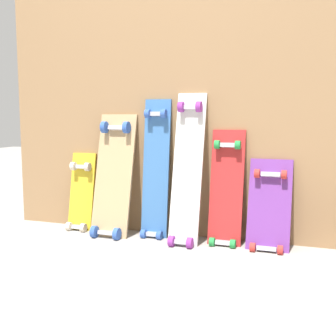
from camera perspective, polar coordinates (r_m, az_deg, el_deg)
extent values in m
plane|color=#9E9991|center=(2.59, 0.51, -9.19)|extent=(12.00, 12.00, 0.00)
cube|color=#99724C|center=(2.56, 1.03, 7.73)|extent=(2.22, 0.04, 1.51)
cube|color=gold|center=(2.78, -11.54, -3.81)|extent=(0.17, 0.12, 0.56)
cube|color=#B7B7BF|center=(2.77, -12.08, -7.76)|extent=(0.07, 0.04, 0.03)
cube|color=#B7B7BF|center=(2.77, -11.53, 0.17)|extent=(0.07, 0.04, 0.03)
cylinder|color=beige|center=(2.79, -13.18, -7.66)|extent=(0.03, 0.05, 0.05)
cylinder|color=beige|center=(2.73, -11.34, -7.90)|extent=(0.03, 0.05, 0.05)
cylinder|color=beige|center=(2.78, -12.62, 0.23)|extent=(0.03, 0.05, 0.05)
cylinder|color=beige|center=(2.72, -10.78, 0.15)|extent=(0.03, 0.05, 0.05)
cube|color=tan|center=(2.60, -7.35, -1.62)|extent=(0.24, 0.21, 0.80)
cube|color=#B7B7BF|center=(2.58, -8.25, -8.63)|extent=(0.11, 0.04, 0.03)
cube|color=#B7B7BF|center=(2.62, -6.94, 5.38)|extent=(0.11, 0.04, 0.03)
cylinder|color=#3359B2|center=(2.60, -9.89, -8.46)|extent=(0.03, 0.07, 0.07)
cylinder|color=#3359B2|center=(2.53, -6.91, -8.81)|extent=(0.03, 0.07, 0.07)
cylinder|color=#3359B2|center=(2.64, -8.56, 5.46)|extent=(0.03, 0.07, 0.07)
cylinder|color=#3359B2|center=(2.58, -5.62, 5.46)|extent=(0.03, 0.07, 0.07)
cube|color=#386BAD|center=(2.54, -1.63, -0.83)|extent=(0.16, 0.11, 0.89)
cube|color=#B7B7BF|center=(2.56, -2.11, -8.89)|extent=(0.07, 0.04, 0.03)
cube|color=#B7B7BF|center=(2.53, -1.54, 7.29)|extent=(0.07, 0.04, 0.03)
cylinder|color=#3359B2|center=(2.56, -3.32, -8.84)|extent=(0.03, 0.05, 0.05)
cylinder|color=#3359B2|center=(2.52, -1.17, -9.06)|extent=(0.03, 0.05, 0.05)
cylinder|color=#3359B2|center=(2.53, -2.76, 7.32)|extent=(0.03, 0.05, 0.05)
cylinder|color=#3359B2|center=(2.50, -0.59, 7.34)|extent=(0.03, 0.05, 0.05)
cube|color=silver|center=(2.42, 2.62, -0.83)|extent=(0.17, 0.23, 0.92)
cube|color=#B7B7BF|center=(2.39, 1.82, -9.92)|extent=(0.08, 0.04, 0.03)
cube|color=#B7B7BF|center=(2.46, 3.08, 8.13)|extent=(0.08, 0.04, 0.03)
cylinder|color=purple|center=(2.39, 0.47, -9.82)|extent=(0.03, 0.06, 0.06)
cylinder|color=purple|center=(2.36, 2.95, -10.05)|extent=(0.03, 0.06, 0.06)
cylinder|color=purple|center=(2.46, 1.77, 8.23)|extent=(0.03, 0.06, 0.06)
cylinder|color=purple|center=(2.43, 4.19, 8.23)|extent=(0.03, 0.06, 0.06)
cube|color=#B22626|center=(2.43, 7.86, -3.44)|extent=(0.19, 0.14, 0.72)
cube|color=#B7B7BF|center=(2.42, 7.42, -9.93)|extent=(0.09, 0.04, 0.03)
cube|color=#B7B7BF|center=(2.42, 8.08, 3.07)|extent=(0.09, 0.04, 0.03)
cylinder|color=#268C3F|center=(2.41, 5.95, -9.87)|extent=(0.03, 0.05, 0.05)
cylinder|color=#268C3F|center=(2.39, 8.74, -10.07)|extent=(0.03, 0.05, 0.05)
cylinder|color=#268C3F|center=(2.41, 6.63, 3.15)|extent=(0.03, 0.05, 0.05)
cylinder|color=#268C3F|center=(2.39, 9.39, 3.07)|extent=(0.03, 0.05, 0.05)
cube|color=#6B338C|center=(2.39, 13.46, -5.71)|extent=(0.23, 0.18, 0.56)
cube|color=#B7B7BF|center=(2.36, 13.14, -10.52)|extent=(0.10, 0.04, 0.03)
cube|color=#B7B7BF|center=(2.39, 13.67, -0.86)|extent=(0.10, 0.04, 0.03)
cylinder|color=red|center=(2.35, 11.32, -10.43)|extent=(0.03, 0.05, 0.05)
cylinder|color=red|center=(2.34, 14.89, -10.63)|extent=(0.03, 0.05, 0.05)
cylinder|color=red|center=(2.38, 11.91, -0.73)|extent=(0.03, 0.05, 0.05)
cylinder|color=red|center=(2.37, 15.38, -0.87)|extent=(0.03, 0.05, 0.05)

